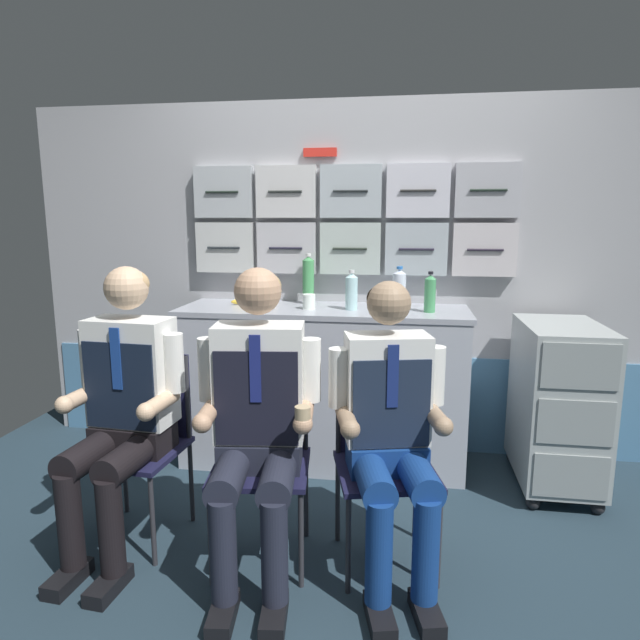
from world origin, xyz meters
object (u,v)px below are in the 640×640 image
crew_member_left (123,399)px  crew_member_right (257,411)px  coffee_cup_spare (272,299)px  sparkling_bottle_green (430,293)px  folding_chair_left (145,425)px  snack_banana (245,301)px  crew_member_near_trolley (391,422)px  service_trolley (558,402)px  folding_chair_right (263,439)px  folding_chair_near_trolley (382,442)px

crew_member_left → crew_member_right: (0.62, -0.08, 0.01)m
coffee_cup_spare → sparkling_bottle_green: bearing=-9.2°
folding_chair_left → crew_member_right: bearing=-21.2°
folding_chair_left → snack_banana: bearing=75.7°
crew_member_near_trolley → snack_banana: crew_member_near_trolley is taller
service_trolley → sparkling_bottle_green: sparkling_bottle_green is taller
crew_member_right → coffee_cup_spare: bearing=100.6°
folding_chair_right → snack_banana: snack_banana is taller
folding_chair_near_trolley → snack_banana: 1.35m
folding_chair_left → folding_chair_right: (0.59, -0.08, 0.00)m
folding_chair_left → sparkling_bottle_green: sparkling_bottle_green is taller
sparkling_bottle_green → snack_banana: bearing=174.5°
crew_member_right → sparkling_bottle_green: (0.71, 1.03, 0.35)m
folding_chair_right → sparkling_bottle_green: 1.26m
service_trolley → crew_member_left: size_ratio=0.72×
folding_chair_near_trolley → crew_member_near_trolley: bearing=-76.5°
crew_member_left → crew_member_near_trolley: bearing=-1.3°
snack_banana → crew_member_right: bearing=-71.7°
folding_chair_right → folding_chair_near_trolley: 0.51m
folding_chair_left → coffee_cup_spare: coffee_cup_spare is taller
crew_member_left → folding_chair_right: (0.60, 0.08, -0.18)m
service_trolley → sparkling_bottle_green: 0.89m
crew_member_near_trolley → coffee_cup_spare: size_ratio=19.58×
crew_member_left → folding_chair_right: size_ratio=1.51×
folding_chair_left → sparkling_bottle_green: size_ratio=3.66×
crew_member_near_trolley → sparkling_bottle_green: size_ratio=5.35×
folding_chair_left → snack_banana: snack_banana is taller
service_trolley → folding_chair_near_trolley: bearing=-141.0°
crew_member_right → crew_member_left: bearing=172.9°
service_trolley → folding_chair_right: (-1.42, -0.79, 0.02)m
crew_member_left → crew_member_near_trolley: crew_member_left is taller
crew_member_left → folding_chair_near_trolley: (1.11, 0.13, -0.18)m
service_trolley → folding_chair_near_trolley: service_trolley is taller
folding_chair_left → crew_member_right: size_ratio=0.66×
folding_chair_left → coffee_cup_spare: bearing=67.8°
coffee_cup_spare → snack_banana: (-0.16, -0.05, -0.01)m
folding_chair_near_trolley → sparkling_bottle_green: bearing=75.2°
crew_member_left → sparkling_bottle_green: bearing=35.7°
service_trolley → crew_member_left: crew_member_left is taller
sparkling_bottle_green → snack_banana: 1.10m
folding_chair_left → snack_banana: (0.23, 0.90, 0.45)m
service_trolley → sparkling_bottle_green: (-0.69, 0.09, 0.56)m
folding_chair_near_trolley → crew_member_right: bearing=-157.0°
folding_chair_near_trolley → folding_chair_right: bearing=-174.3°
folding_chair_left → snack_banana: 1.04m
crew_member_right → snack_banana: crew_member_right is taller
folding_chair_left → crew_member_near_trolley: crew_member_near_trolley is taller
service_trolley → crew_member_near_trolley: (-0.87, -0.89, 0.17)m
folding_chair_left → coffee_cup_spare: 1.13m
service_trolley → folding_chair_right: size_ratio=1.09×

